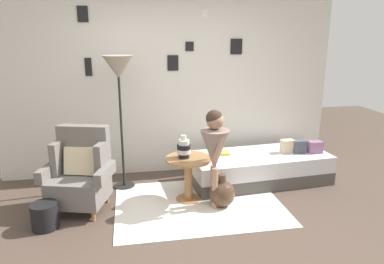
# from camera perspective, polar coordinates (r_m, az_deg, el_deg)

# --- Properties ---
(ground_plane) EXTENTS (12.00, 12.00, 0.00)m
(ground_plane) POSITION_cam_1_polar(r_m,az_deg,el_deg) (3.76, 0.33, -16.59)
(ground_plane) COLOR #4C3D33
(gallery_wall) EXTENTS (4.80, 0.12, 2.60)m
(gallery_wall) POSITION_cam_1_polar(r_m,az_deg,el_deg) (5.17, -3.64, 7.66)
(gallery_wall) COLOR silver
(gallery_wall) RESTS_ON ground
(rug) EXTENTS (1.99, 1.47, 0.01)m
(rug) POSITION_cam_1_polar(r_m,az_deg,el_deg) (4.40, 1.06, -11.49)
(rug) COLOR silver
(rug) RESTS_ON ground
(armchair) EXTENTS (0.86, 0.74, 0.97)m
(armchair) POSITION_cam_1_polar(r_m,az_deg,el_deg) (4.35, -17.46, -6.30)
(armchair) COLOR #9E7042
(armchair) RESTS_ON ground
(daybed) EXTENTS (1.96, 0.95, 0.40)m
(daybed) POSITION_cam_1_polar(r_m,az_deg,el_deg) (5.06, 10.69, -5.65)
(daybed) COLOR #4C4742
(daybed) RESTS_ON ground
(pillow_head) EXTENTS (0.20, 0.13, 0.16)m
(pillow_head) POSITION_cam_1_polar(r_m,az_deg,el_deg) (5.23, 19.13, -2.29)
(pillow_head) COLOR gray
(pillow_head) RESTS_ON daybed
(pillow_mid) EXTENTS (0.17, 0.12, 0.18)m
(pillow_mid) POSITION_cam_1_polar(r_m,az_deg,el_deg) (5.16, 16.77, -2.26)
(pillow_mid) COLOR #474C56
(pillow_mid) RESTS_ON daybed
(pillow_back) EXTENTS (0.18, 0.13, 0.18)m
(pillow_back) POSITION_cam_1_polar(r_m,az_deg,el_deg) (5.13, 15.05, -2.19)
(pillow_back) COLOR beige
(pillow_back) RESTS_ON daybed
(side_table) EXTENTS (0.56, 0.56, 0.55)m
(side_table) POSITION_cam_1_polar(r_m,az_deg,el_deg) (4.36, -0.60, -6.12)
(side_table) COLOR #9E7042
(side_table) RESTS_ON ground
(vase_striped) EXTENTS (0.17, 0.17, 0.28)m
(vase_striped) POSITION_cam_1_polar(r_m,az_deg,el_deg) (4.27, -1.33, -2.65)
(vase_striped) COLOR black
(vase_striped) RESTS_ON side_table
(floor_lamp) EXTENTS (0.39, 0.39, 1.75)m
(floor_lamp) POSITION_cam_1_polar(r_m,az_deg,el_deg) (4.58, -11.73, 9.17)
(floor_lamp) COLOR black
(floor_lamp) RESTS_ON ground
(person_child) EXTENTS (0.34, 0.34, 1.18)m
(person_child) POSITION_cam_1_polar(r_m,az_deg,el_deg) (4.08, 3.66, -2.23)
(person_child) COLOR #A37A60
(person_child) RESTS_ON ground
(book_on_daybed) EXTENTS (0.23, 0.18, 0.03)m
(book_on_daybed) POSITION_cam_1_polar(r_m,az_deg,el_deg) (4.93, 4.73, -3.36)
(book_on_daybed) COLOR gold
(book_on_daybed) RESTS_ON daybed
(demijohn_near) EXTENTS (0.32, 0.32, 0.40)m
(demijohn_near) POSITION_cam_1_polar(r_m,az_deg,el_deg) (4.31, 4.80, -9.79)
(demijohn_near) COLOR #473323
(demijohn_near) RESTS_ON ground
(magazine_basket) EXTENTS (0.28, 0.28, 0.28)m
(magazine_basket) POSITION_cam_1_polar(r_m,az_deg,el_deg) (4.16, -22.57, -12.34)
(magazine_basket) COLOR black
(magazine_basket) RESTS_ON ground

